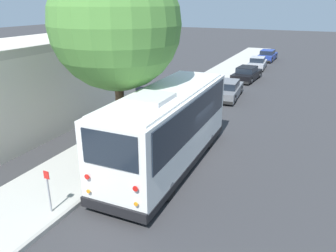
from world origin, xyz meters
The scene contains 11 objects.
ground_plane centered at (0.00, 0.00, 0.00)m, with size 160.00×160.00×0.00m, color #333335.
sidewalk_slab centered at (0.00, 3.84, 0.07)m, with size 80.00×3.31×0.15m, color #B2AFA8.
curb_strip centered at (0.00, 2.12, 0.07)m, with size 80.00×0.14×0.15m, color #9D9A94.
shuttle_bus centered at (-1.20, 0.52, 1.92)m, with size 8.98×2.87×3.59m.
parked_sedan_gray centered at (10.68, 0.99, 0.62)m, with size 4.75×1.97×1.33m.
parked_sedan_black centered at (17.34, 0.98, 0.59)m, with size 4.67×2.08×1.27m.
parked_sedan_silver centered at (23.46, 1.13, 0.59)m, with size 4.27×1.89×1.28m.
parked_sedan_blue centered at (29.47, 1.01, 0.61)m, with size 4.73×1.91×1.31m.
street_tree centered at (-0.83, 3.02, 6.33)m, with size 5.59×5.59×9.43m.
sign_post_near centered at (-6.21, 2.56, 0.95)m, with size 0.06×0.22×1.54m.
sign_post_far centered at (-4.28, 2.56, 0.85)m, with size 0.06×0.06×1.40m.
Camera 1 is at (-13.08, -4.97, 6.81)m, focal length 35.00 mm.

